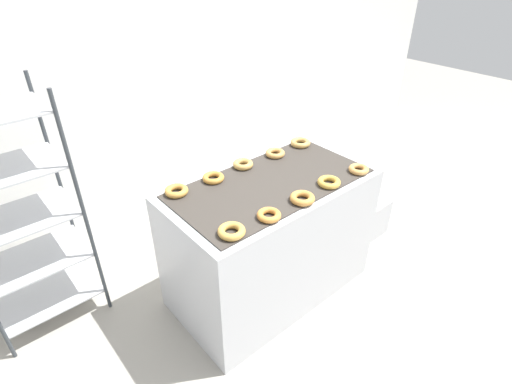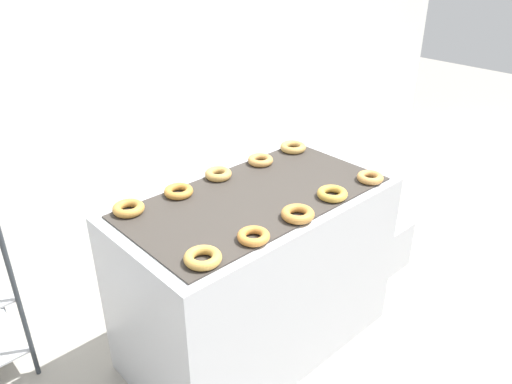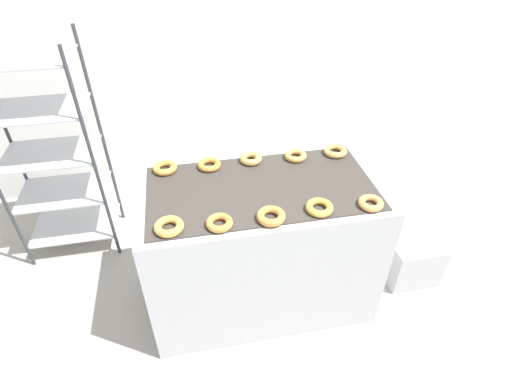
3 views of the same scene
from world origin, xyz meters
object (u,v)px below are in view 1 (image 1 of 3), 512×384
at_px(donut_far_left, 213,178).
at_px(donut_far_rightmost, 300,143).
at_px(glaze_bin, 364,217).
at_px(donut_near_left, 269,215).
at_px(donut_near_leftmost, 232,231).
at_px(donut_far_leftmost, 176,191).
at_px(fryer_machine, 270,239).
at_px(baking_rack_cart, 19,218).
at_px(donut_near_right, 329,182).
at_px(donut_far_right, 275,153).
at_px(donut_near_center, 302,198).
at_px(donut_near_rightmost, 359,169).
at_px(donut_far_center, 243,164).

distance_m(donut_far_left, donut_far_rightmost, 0.80).
xyz_separation_m(glaze_bin, donut_near_left, (-1.36, -0.23, 0.78)).
distance_m(donut_near_leftmost, donut_far_leftmost, 0.53).
distance_m(donut_far_leftmost, donut_far_left, 0.26).
xyz_separation_m(fryer_machine, donut_far_rightmost, (0.53, 0.26, 0.48)).
relative_size(donut_near_leftmost, donut_far_leftmost, 1.03).
bearing_deg(fryer_machine, donut_far_rightmost, 26.11).
distance_m(baking_rack_cart, donut_near_right, 1.90).
distance_m(donut_near_right, donut_far_right, 0.52).
bearing_deg(fryer_machine, glaze_bin, -2.53).
xyz_separation_m(fryer_machine, donut_far_right, (0.27, 0.26, 0.48)).
bearing_deg(glaze_bin, donut_near_left, -170.50).
height_order(donut_near_center, donut_near_rightmost, donut_near_center).
xyz_separation_m(donut_far_center, donut_far_rightmost, (0.54, -0.02, -0.00)).
distance_m(donut_near_right, donut_far_rightmost, 0.59).
height_order(donut_far_center, donut_far_right, donut_far_center).
distance_m(donut_near_left, donut_near_center, 0.26).
xyz_separation_m(donut_far_leftmost, donut_far_left, (0.26, -0.01, -0.00)).
bearing_deg(donut_near_rightmost, donut_far_right, 116.20).
bearing_deg(baking_rack_cart, donut_far_left, -27.88).
height_order(fryer_machine, donut_near_left, donut_near_left).
height_order(baking_rack_cart, donut_far_center, baking_rack_cart).
bearing_deg(donut_far_rightmost, donut_far_center, 178.40).
distance_m(donut_near_rightmost, donut_far_left, 0.96).
bearing_deg(donut_near_right, donut_near_leftmost, 179.95).
xyz_separation_m(donut_near_left, donut_near_right, (0.53, 0.02, 0.00)).
bearing_deg(donut_far_left, donut_near_leftmost, -115.84).
height_order(donut_near_left, donut_far_rightmost, donut_far_rightmost).
distance_m(donut_near_center, donut_far_center, 0.55).
relative_size(donut_near_left, donut_near_center, 0.91).
bearing_deg(baking_rack_cart, fryer_machine, -31.82).
height_order(donut_near_left, donut_near_center, donut_near_center).
bearing_deg(glaze_bin, donut_far_leftmost, 168.68).
height_order(fryer_machine, donut_far_right, donut_far_right).
bearing_deg(baking_rack_cart, donut_near_rightmost, -30.53).
xyz_separation_m(glaze_bin, donut_far_leftmost, (-1.61, 0.32, 0.78)).
bearing_deg(donut_near_left, glaze_bin, 9.50).
bearing_deg(donut_far_leftmost, donut_near_leftmost, -88.73).
relative_size(baking_rack_cart, donut_far_leftmost, 11.14).
relative_size(donut_far_center, donut_far_right, 1.00).
bearing_deg(donut_far_center, fryer_machine, -88.37).
relative_size(baking_rack_cart, donut_far_right, 11.55).
distance_m(baking_rack_cart, donut_far_center, 1.42).
xyz_separation_m(donut_near_leftmost, donut_far_leftmost, (-0.01, 0.53, -0.00)).
distance_m(fryer_machine, donut_far_rightmost, 0.76).
bearing_deg(glaze_bin, donut_far_left, 167.14).
bearing_deg(donut_far_right, donut_far_rightmost, 0.69).
bearing_deg(donut_near_leftmost, fryer_machine, 26.43).
bearing_deg(donut_near_leftmost, glaze_bin, 7.41).
height_order(donut_near_rightmost, donut_far_center, donut_far_center).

